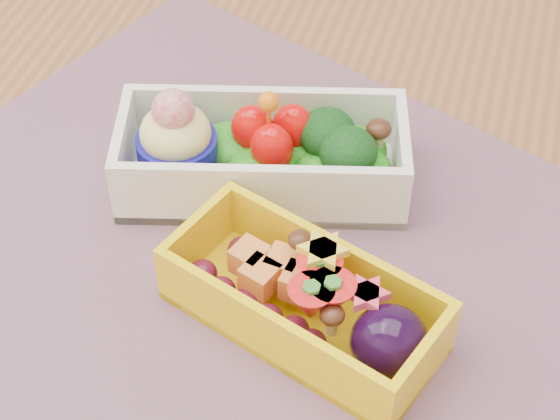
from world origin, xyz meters
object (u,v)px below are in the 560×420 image
(placemat, at_px, (267,255))
(bento_white, at_px, (261,155))
(bento_yellow, at_px, (309,301))
(table, at_px, (260,378))

(placemat, bearing_deg, bento_white, 109.65)
(bento_white, relative_size, bento_yellow, 1.16)
(bento_white, bearing_deg, bento_yellow, -74.77)
(placemat, relative_size, bento_yellow, 2.77)
(bento_white, height_order, bento_yellow, bento_white)
(table, height_order, placemat, placemat)
(placemat, height_order, bento_yellow, bento_yellow)
(table, height_order, bento_white, bento_white)
(table, height_order, bento_yellow, bento_yellow)
(placemat, bearing_deg, table, -85.22)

